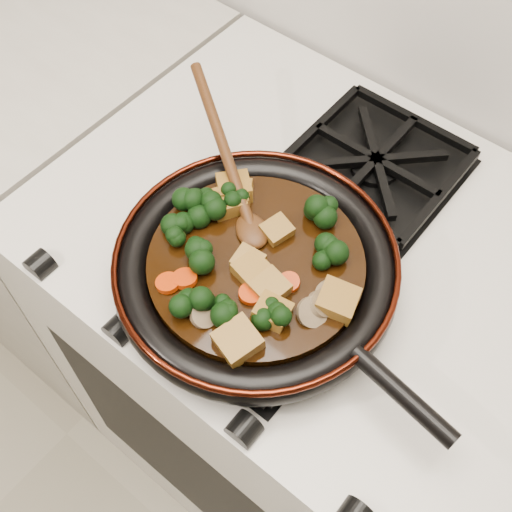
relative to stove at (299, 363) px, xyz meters
The scene contains 34 objects.
stove is the anchor object (origin of this frame).
burner_grate_front 0.48m from the stove, 90.00° to the right, with size 0.23×0.23×0.03m, color black, non-canonical shape.
burner_grate_back 0.48m from the stove, 90.00° to the left, with size 0.23×0.23×0.03m, color black, non-canonical shape.
skillet 0.51m from the stove, 94.17° to the right, with size 0.48×0.36×0.05m.
braising_sauce 0.51m from the stove, 95.11° to the right, with size 0.27×0.27×0.02m, color black.
tofu_cube_0 0.54m from the stove, 47.30° to the right, with size 0.04×0.04×0.02m, color #8B6020.
tofu_cube_1 0.52m from the stove, 102.40° to the right, with size 0.03×0.03×0.02m, color #8B6020.
tofu_cube_2 0.53m from the stove, 139.35° to the right, with size 0.04×0.04×0.02m, color #8B6020.
tofu_cube_3 0.53m from the stove, 96.46° to the right, with size 0.03×0.03×0.02m, color #8B6020.
tofu_cube_4 0.54m from the stove, 91.49° to the right, with size 0.04×0.04×0.02m, color #8B6020.
tofu_cube_5 0.57m from the stove, 78.75° to the right, with size 0.04×0.04×0.02m, color #8B6020.
tofu_cube_6 0.53m from the stove, 150.88° to the right, with size 0.04×0.04×0.02m, color #8B6020.
tofu_cube_7 0.53m from the stove, 147.26° to the right, with size 0.04×0.04×0.02m, color #8B6020.
tofu_cube_8 0.54m from the stove, 78.46° to the right, with size 0.04×0.04×0.02m, color #8B6020.
tofu_cube_9 0.55m from the stove, 73.18° to the right, with size 0.04×0.04×0.02m, color #8B6020.
broccoli_floret_0 0.54m from the stove, 133.63° to the right, with size 0.06×0.06×0.05m, color black, non-canonical shape.
broccoli_floret_1 0.56m from the stove, 89.04° to the right, with size 0.06×0.06×0.05m, color black, non-canonical shape.
broccoli_floret_2 0.56m from the stove, 97.51° to the right, with size 0.06×0.06×0.05m, color black, non-canonical shape.
broccoli_floret_3 0.55m from the stove, 111.95° to the right, with size 0.06×0.06×0.06m, color black, non-canonical shape.
broccoli_floret_4 0.52m from the stove, 62.51° to the right, with size 0.06×0.06×0.06m, color black, non-canonical shape.
broccoli_floret_5 0.55m from the stove, 71.96° to the right, with size 0.06×0.06×0.05m, color black, non-canonical shape.
broccoli_floret_6 0.53m from the stove, 141.33° to the right, with size 0.05×0.05×0.05m, color black, non-canonical shape.
broccoli_floret_7 0.54m from the stove, 139.99° to the right, with size 0.06×0.06×0.05m, color black, non-canonical shape.
broccoli_floret_8 0.52m from the stove, 51.63° to the right, with size 0.06×0.06×0.05m, color black, non-canonical shape.
broccoli_floret_9 0.55m from the stove, 125.45° to the right, with size 0.06×0.06×0.05m, color black, non-canonical shape.
carrot_coin_0 0.55m from the stove, 106.72° to the right, with size 0.03×0.03×0.01m, color #C53005.
carrot_coin_1 0.56m from the stove, 108.23° to the right, with size 0.03×0.03×0.01m, color #C53005.
carrot_coin_2 0.54m from the stove, 84.77° to the right, with size 0.03×0.03×0.01m, color #C53005.
carrot_coin_3 0.53m from the stove, 71.67° to the right, with size 0.03×0.03×0.01m, color #C53005.
mushroom_slice_0 0.54m from the stove, 58.08° to the right, with size 0.04×0.04×0.01m, color #7B6547.
mushroom_slice_1 0.56m from the stove, 92.11° to the right, with size 0.03×0.03×0.01m, color #7B6547.
mushroom_slice_2 0.54m from the stove, 54.70° to the right, with size 0.03×0.03×0.01m, color #7B6547.
mushroom_slice_3 0.53m from the stove, 50.74° to the right, with size 0.03×0.03×0.01m, color #7B6547.
wooden_spoon 0.54m from the stove, 153.04° to the right, with size 0.15×0.11×0.26m.
Camera 1 is at (0.26, 1.24, 1.62)m, focal length 45.00 mm.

